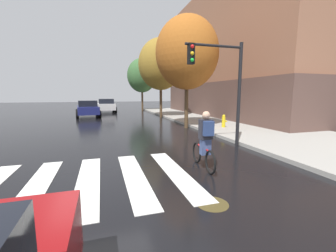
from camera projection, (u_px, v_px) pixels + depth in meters
ground_plane at (107, 179)px, 5.57m from camera, size 120.00×120.00×0.00m
crosswalk_stripes at (88, 181)px, 5.44m from camera, size 5.13×3.87×0.01m
manhole_cover at (212, 204)px, 4.32m from camera, size 0.64×0.64×0.01m
sedan_mid at (88, 108)px, 20.84m from camera, size 2.49×4.71×1.57m
sedan_far at (106, 105)px, 26.22m from camera, size 2.33×4.73×1.61m
cyclist at (205, 141)px, 6.21m from camera, size 0.38×1.71×1.69m
traffic_light_near at (222, 76)px, 8.61m from camera, size 2.47×0.28×4.20m
fire_hydrant at (224, 121)px, 13.33m from camera, size 0.33×0.22×0.78m
street_tree_near at (187, 53)px, 13.38m from camera, size 3.88×3.88×6.89m
street_tree_mid at (161, 64)px, 19.71m from camera, size 4.02×4.02×7.15m
street_tree_far at (142, 76)px, 28.20m from camera, size 3.78×3.78×6.73m
corner_building at (279, 58)px, 22.52m from camera, size 17.06×20.33×11.84m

